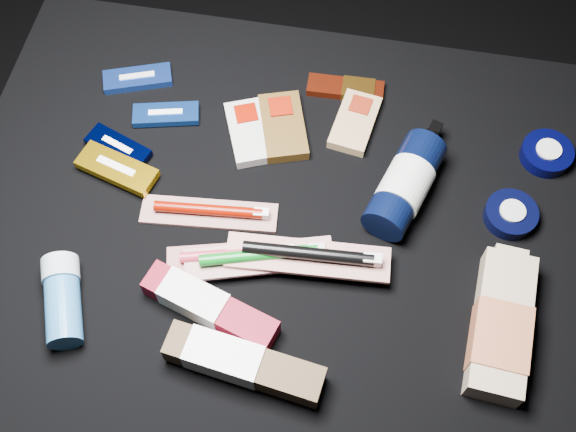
% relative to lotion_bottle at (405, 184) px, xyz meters
% --- Properties ---
extents(ground, '(3.00, 3.00, 0.00)m').
position_rel_lotion_bottle_xyz_m(ground, '(-0.18, -0.09, -0.43)').
color(ground, black).
rests_on(ground, ground).
extents(cloth_table, '(0.98, 0.78, 0.40)m').
position_rel_lotion_bottle_xyz_m(cloth_table, '(-0.18, -0.09, -0.23)').
color(cloth_table, black).
rests_on(cloth_table, ground).
extents(luna_bar_0, '(0.12, 0.08, 0.01)m').
position_rel_lotion_bottle_xyz_m(luna_bar_0, '(-0.45, 0.14, -0.03)').
color(luna_bar_0, '#1D41A8').
rests_on(luna_bar_0, cloth_table).
extents(luna_bar_1, '(0.11, 0.06, 0.01)m').
position_rel_lotion_bottle_xyz_m(luna_bar_1, '(-0.39, 0.08, -0.02)').
color(luna_bar_1, '#1643A0').
rests_on(luna_bar_1, cloth_table).
extents(luna_bar_2, '(0.11, 0.07, 0.01)m').
position_rel_lotion_bottle_xyz_m(luna_bar_2, '(-0.44, 0.00, -0.02)').
color(luna_bar_2, black).
rests_on(luna_bar_2, cloth_table).
extents(luna_bar_3, '(0.13, 0.08, 0.02)m').
position_rel_lotion_bottle_xyz_m(luna_bar_3, '(-0.43, -0.04, -0.02)').
color(luna_bar_3, '#AF8108').
rests_on(luna_bar_3, cloth_table).
extents(clif_bar_0, '(0.10, 0.14, 0.02)m').
position_rel_lotion_bottle_xyz_m(clif_bar_0, '(-0.20, 0.09, -0.02)').
color(clif_bar_0, '#4E3412').
rests_on(clif_bar_0, cloth_table).
extents(clif_bar_1, '(0.10, 0.13, 0.02)m').
position_rel_lotion_bottle_xyz_m(clif_bar_1, '(-0.25, 0.07, -0.02)').
color(clif_bar_1, beige).
rests_on(clif_bar_1, cloth_table).
extents(clif_bar_2, '(0.08, 0.12, 0.02)m').
position_rel_lotion_bottle_xyz_m(clif_bar_2, '(-0.09, 0.12, -0.02)').
color(clif_bar_2, tan).
rests_on(clif_bar_2, cloth_table).
extents(power_bar, '(0.13, 0.04, 0.02)m').
position_rel_lotion_bottle_xyz_m(power_bar, '(-0.11, 0.18, -0.03)').
color(power_bar, maroon).
rests_on(power_bar, cloth_table).
extents(lotion_bottle, '(0.11, 0.21, 0.07)m').
position_rel_lotion_bottle_xyz_m(lotion_bottle, '(0.00, 0.00, 0.00)').
color(lotion_bottle, black).
rests_on(lotion_bottle, cloth_table).
extents(cream_tin_upper, '(0.08, 0.08, 0.02)m').
position_rel_lotion_bottle_xyz_m(cream_tin_upper, '(0.21, 0.11, -0.02)').
color(cream_tin_upper, black).
rests_on(cream_tin_upper, cloth_table).
extents(cream_tin_lower, '(0.08, 0.08, 0.02)m').
position_rel_lotion_bottle_xyz_m(cream_tin_lower, '(0.16, -0.01, -0.02)').
color(cream_tin_lower, black).
rests_on(cream_tin_lower, cloth_table).
extents(bodywash_bottle, '(0.09, 0.22, 0.04)m').
position_rel_lotion_bottle_xyz_m(bodywash_bottle, '(0.15, -0.19, -0.01)').
color(bodywash_bottle, tan).
rests_on(bodywash_bottle, cloth_table).
extents(deodorant_stick, '(0.09, 0.13, 0.05)m').
position_rel_lotion_bottle_xyz_m(deodorant_stick, '(-0.44, -0.26, -0.01)').
color(deodorant_stick, '#28649A').
rests_on(deodorant_stick, cloth_table).
extents(toothbrush_pack_0, '(0.21, 0.07, 0.02)m').
position_rel_lotion_bottle_xyz_m(toothbrush_pack_0, '(-0.28, -0.08, -0.03)').
color(toothbrush_pack_0, '#B2ABA7').
rests_on(toothbrush_pack_0, cloth_table).
extents(toothbrush_pack_1, '(0.20, 0.09, 0.02)m').
position_rel_lotion_bottle_xyz_m(toothbrush_pack_1, '(-0.22, -0.15, -0.02)').
color(toothbrush_pack_1, '#A9A29D').
rests_on(toothbrush_pack_1, cloth_table).
extents(toothbrush_pack_2, '(0.22, 0.11, 0.02)m').
position_rel_lotion_bottle_xyz_m(toothbrush_pack_2, '(-0.19, -0.15, -0.01)').
color(toothbrush_pack_2, silver).
rests_on(toothbrush_pack_2, cloth_table).
extents(toothbrush_pack_3, '(0.24, 0.07, 0.03)m').
position_rel_lotion_bottle_xyz_m(toothbrush_pack_3, '(-0.12, -0.14, -0.00)').
color(toothbrush_pack_3, silver).
rests_on(toothbrush_pack_3, cloth_table).
extents(toothpaste_carton_red, '(0.20, 0.10, 0.04)m').
position_rel_lotion_bottle_xyz_m(toothpaste_carton_red, '(-0.25, -0.23, -0.02)').
color(toothpaste_carton_red, maroon).
rests_on(toothpaste_carton_red, cloth_table).
extents(toothpaste_carton_green, '(0.22, 0.08, 0.04)m').
position_rel_lotion_bottle_xyz_m(toothpaste_carton_green, '(-0.19, -0.30, -0.01)').
color(toothpaste_carton_green, '#3C2814').
rests_on(toothpaste_carton_green, cloth_table).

